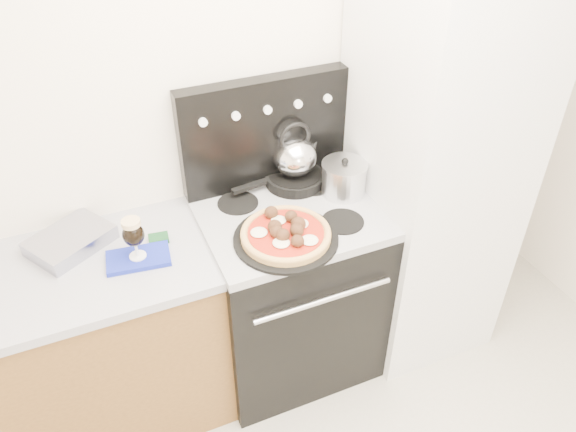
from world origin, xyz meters
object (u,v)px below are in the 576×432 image
fridge (430,175)px  stock_pot (344,179)px  oven_mitt (138,258)px  base_cabinet (47,364)px  pizza_pan (286,239)px  beer_glass (134,239)px  skillet (295,179)px  stove_body (289,292)px  pizza (286,232)px  tea_kettle (295,153)px

fridge → stock_pot: bearing=170.7°
fridge → oven_mitt: size_ratio=7.81×
base_cabinet → oven_mitt: (0.45, -0.06, 0.48)m
oven_mitt → stock_pot: (0.94, 0.07, 0.08)m
pizza_pan → stock_pot: size_ratio=2.18×
pizza_pan → beer_glass: bearing=166.6°
base_cabinet → skillet: size_ratio=5.34×
beer_glass → skillet: beer_glass is taller
stock_pot → stove_body: bearing=-171.3°
fridge → pizza: size_ratio=5.25×
oven_mitt → beer_glass: bearing=0.0°
tea_kettle → stock_pot: bearing=-24.6°
stock_pot → skillet: bearing=137.0°
base_cabinet → stock_pot: stock_pot is taller
stove_body → pizza: 0.55m
oven_mitt → skillet: skillet is taller
oven_mitt → beer_glass: size_ratio=1.36×
pizza → skillet: bearing=61.3°
pizza → stock_pot: (0.37, 0.21, 0.03)m
oven_mitt → base_cabinet: bearing=173.0°
pizza → stock_pot: size_ratio=1.85×
oven_mitt → pizza_pan: 0.58m
stove_body → stock_pot: stock_pot is taller
base_cabinet → stock_pot: 1.50m
skillet → pizza: bearing=-118.7°
beer_glass → pizza: beer_glass is taller
skillet → stock_pot: 0.23m
fridge → stock_pot: (-0.42, 0.07, 0.04)m
tea_kettle → stock_pot: tea_kettle is taller
oven_mitt → fridge: bearing=0.2°
skillet → stock_pot: (0.17, -0.16, 0.05)m
skillet → tea_kettle: 0.13m
beer_glass → tea_kettle: bearing=16.7°
beer_glass → pizza_pan: bearing=-13.4°
oven_mitt → beer_glass: 0.10m
base_cabinet → pizza_pan: 1.15m
base_cabinet → skillet: (1.22, 0.18, 0.51)m
stove_body → pizza_pan: bearing=-117.4°
stove_body → pizza_pan: pizza_pan is taller
base_cabinet → pizza: size_ratio=4.01×
base_cabinet → stove_body: 1.11m
base_cabinet → stock_pot: size_ratio=7.42×
beer_glass → base_cabinet: bearing=173.0°
pizza → skillet: (0.20, 0.37, -0.02)m
base_cabinet → skillet: bearing=8.2°
fridge → skillet: 0.63m
beer_glass → tea_kettle: (0.77, 0.23, 0.07)m
beer_glass → pizza: (0.57, -0.13, -0.05)m
base_cabinet → pizza: 1.16m
oven_mitt → pizza_pan: pizza_pan is taller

